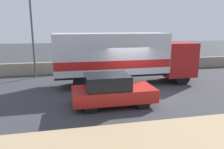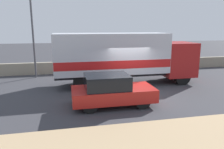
% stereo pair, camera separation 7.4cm
% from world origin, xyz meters
% --- Properties ---
extents(ground_plane, '(80.00, 80.00, 0.00)m').
position_xyz_m(ground_plane, '(0.00, 0.00, 0.00)').
color(ground_plane, '#38383D').
extents(dirt_shoulder_foreground, '(60.00, 4.31, 0.04)m').
position_xyz_m(dirt_shoulder_foreground, '(0.00, -5.67, 0.02)').
color(dirt_shoulder_foreground, tan).
rests_on(dirt_shoulder_foreground, ground_plane).
extents(stone_wall_backdrop, '(60.00, 0.35, 0.93)m').
position_xyz_m(stone_wall_backdrop, '(0.00, 6.60, 0.46)').
color(stone_wall_backdrop, gray).
rests_on(stone_wall_backdrop, ground_plane).
extents(street_lamp, '(0.56, 0.28, 6.01)m').
position_xyz_m(street_lamp, '(-5.87, 5.54, 3.54)').
color(street_lamp, '#4C4C51').
rests_on(street_lamp, ground_plane).
extents(box_truck, '(9.05, 2.38, 3.30)m').
position_xyz_m(box_truck, '(-0.11, 2.27, 1.83)').
color(box_truck, maroon).
rests_on(box_truck, ground_plane).
extents(car_hatchback, '(3.90, 1.76, 1.52)m').
position_xyz_m(car_hatchback, '(-1.61, -1.39, 0.75)').
color(car_hatchback, '#B21E19').
rests_on(car_hatchback, ground_plane).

